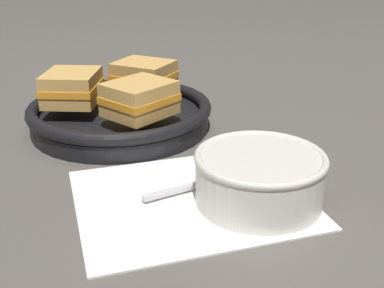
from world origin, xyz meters
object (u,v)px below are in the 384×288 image
at_px(skillet, 121,115).
at_px(soup_bowl, 260,175).
at_px(sandwich_far_left, 72,87).
at_px(spoon, 224,178).
at_px(sandwich_near_right, 144,76).
at_px(sandwich_near_left, 140,99).

bearing_deg(skillet, soup_bowl, -62.39).
bearing_deg(sandwich_far_left, spoon, -50.97).
relative_size(spoon, sandwich_near_right, 1.23).
bearing_deg(sandwich_near_right, sandwich_far_left, -158.41).
relative_size(spoon, sandwich_near_left, 1.23).
relative_size(soup_bowl, sandwich_near_left, 1.22).
bearing_deg(skillet, sandwich_near_right, 51.59).
height_order(spoon, skillet, skillet).
xyz_separation_m(soup_bowl, sandwich_near_left, (-0.11, 0.19, 0.03)).
distance_m(skillet, sandwich_far_left, 0.08).
relative_size(soup_bowl, skillet, 0.51).
bearing_deg(sandwich_near_right, spoon, -75.78).
height_order(sandwich_near_left, sandwich_far_left, same).
xyz_separation_m(skillet, sandwich_far_left, (-0.07, 0.01, 0.04)).
xyz_separation_m(skillet, sandwich_near_right, (0.04, 0.05, 0.04)).
bearing_deg(spoon, sandwich_near_left, 101.78).
bearing_deg(sandwich_far_left, skillet, -8.41).
xyz_separation_m(sandwich_near_left, sandwich_near_right, (0.02, 0.12, 0.00)).
distance_m(soup_bowl, skillet, 0.29).
distance_m(soup_bowl, sandwich_near_left, 0.22).
relative_size(sandwich_near_right, sandwich_far_left, 1.12).
bearing_deg(sandwich_near_left, sandwich_near_right, 81.59).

